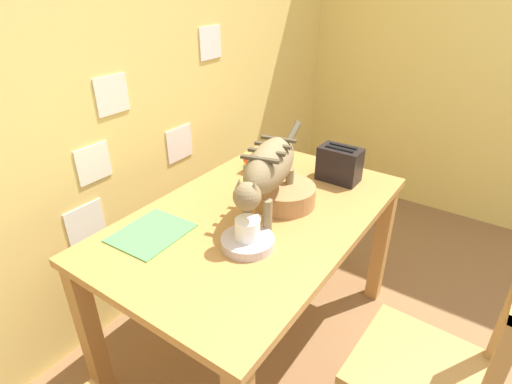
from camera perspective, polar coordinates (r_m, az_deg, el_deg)
The scene contains 10 objects.
wall_rear at distance 1.99m, azimuth -19.83°, elevation 15.32°, with size 4.50×0.11×2.50m.
dining_table at distance 1.78m, azimuth -0.00°, elevation -5.33°, with size 1.38×0.86×0.75m.
cat at distance 1.60m, azimuth 1.80°, elevation 3.38°, with size 0.69×0.25×0.32m.
saucer_bowl at distance 1.52m, azimuth -1.19°, elevation -7.05°, with size 0.20×0.20×0.04m, color #BCAFB3.
coffee_mug at distance 1.49m, azimuth -1.14°, elevation -5.17°, with size 0.13×0.09×0.08m.
magazine at distance 1.65m, azimuth -14.53°, elevation -5.59°, with size 0.29×0.24×0.01m, color #50A658.
book_stack at distance 2.09m, azimuth 1.22°, elevation 4.12°, with size 0.20×0.15×0.08m.
wicker_basket at distance 1.78m, azimuth 4.00°, elevation -0.38°, with size 0.27×0.27×0.09m.
toaster at distance 2.01m, azimuth 11.70°, elevation 3.87°, with size 0.12×0.20×0.18m.
wooden_chair_near at distance 1.61m, azimuth 23.53°, elevation -22.26°, with size 0.44×0.44×0.95m.
Camera 1 is at (-1.14, 0.52, 1.65)m, focal length 28.34 mm.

